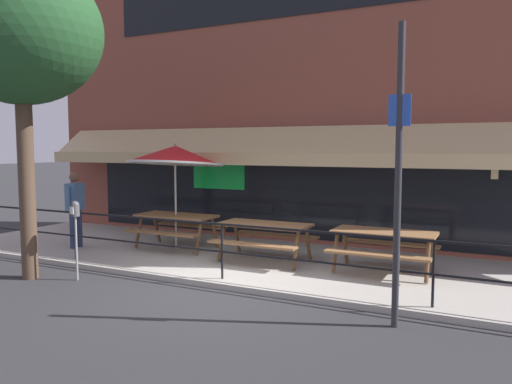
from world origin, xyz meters
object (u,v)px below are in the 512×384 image
object	(u,v)px
parking_meter_near	(75,216)
picnic_table_left	(176,222)
picnic_table_centre	(265,231)
picnic_table_right	(384,240)
street_sign_pole	(398,174)
pedestrian_walking	(75,205)
patio_umbrella_left	(175,156)
street_tree_curbside	(21,23)

from	to	relation	value
parking_meter_near	picnic_table_left	bearing A→B (deg)	85.29
picnic_table_centre	parking_meter_near	world-z (taller)	parking_meter_near
picnic_table_right	street_sign_pole	world-z (taller)	street_sign_pole
pedestrian_walking	parking_meter_near	size ratio (longest dim) A/B	1.20
parking_meter_near	street_sign_pole	size ratio (longest dim) A/B	0.36
patio_umbrella_left	pedestrian_walking	size ratio (longest dim) A/B	1.39
picnic_table_left	street_tree_curbside	world-z (taller)	street_tree_curbside
picnic_table_left	picnic_table_centre	size ratio (longest dim) A/B	1.00
picnic_table_left	patio_umbrella_left	world-z (taller)	patio_umbrella_left
patio_umbrella_left	picnic_table_right	bearing A→B (deg)	-1.45
street_tree_curbside	street_sign_pole	bearing A→B (deg)	4.58
picnic_table_left	parking_meter_near	size ratio (longest dim) A/B	1.27
street_sign_pole	pedestrian_walking	bearing A→B (deg)	167.70
street_sign_pole	street_tree_curbside	distance (m)	6.78
street_sign_pole	street_tree_curbside	size ratio (longest dim) A/B	0.65
picnic_table_left	street_tree_curbside	size ratio (longest dim) A/B	0.30
picnic_table_centre	parking_meter_near	xyz separation A→B (m)	(-2.54, -2.44, 0.44)
picnic_table_centre	picnic_table_left	bearing A→B (deg)	173.50
pedestrian_walking	parking_meter_near	world-z (taller)	pedestrian_walking
picnic_table_right	pedestrian_walking	bearing A→B (deg)	-173.33
street_tree_curbside	picnic_table_right	bearing A→B (deg)	27.29
pedestrian_walking	street_sign_pole	distance (m)	7.64
patio_umbrella_left	street_tree_curbside	xyz separation A→B (m)	(-1.00, -3.02, 2.31)
patio_umbrella_left	street_sign_pole	bearing A→B (deg)	-25.41
picnic_table_centre	street_tree_curbside	distance (m)	5.74
picnic_table_centre	street_tree_curbside	world-z (taller)	street_tree_curbside
picnic_table_right	street_tree_curbside	bearing A→B (deg)	-152.71
patio_umbrella_left	street_sign_pole	xyz separation A→B (m)	(5.30, -2.52, -0.16)
parking_meter_near	pedestrian_walking	bearing A→B (deg)	136.50
picnic_table_right	parking_meter_near	distance (m)	5.51
picnic_table_right	pedestrian_walking	distance (m)	6.79
picnic_table_centre	pedestrian_walking	bearing A→B (deg)	-171.58
picnic_table_right	street_sign_pole	bearing A→B (deg)	-74.38
picnic_table_left	street_sign_pole	size ratio (longest dim) A/B	0.46
picnic_table_centre	patio_umbrella_left	world-z (taller)	patio_umbrella_left
picnic_table_centre	picnic_table_right	distance (m)	2.32
picnic_table_left	parking_meter_near	distance (m)	2.75
picnic_table_left	parking_meter_near	xyz separation A→B (m)	(-0.22, -2.70, 0.44)
picnic_table_left	picnic_table_centre	world-z (taller)	same
picnic_table_left	street_sign_pole	distance (m)	6.02
picnic_table_centre	patio_umbrella_left	size ratio (longest dim) A/B	0.76
picnic_table_right	patio_umbrella_left	size ratio (longest dim) A/B	0.76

